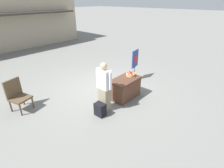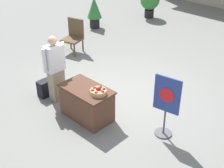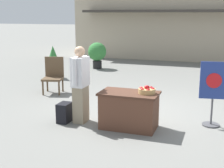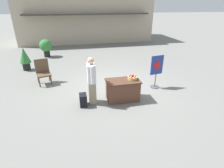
{
  "view_description": "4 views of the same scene",
  "coord_description": "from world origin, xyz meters",
  "px_view_note": "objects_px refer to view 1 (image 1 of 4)",
  "views": [
    {
      "loc": [
        -4.5,
        -4.47,
        3.33
      ],
      "look_at": [
        -0.37,
        -0.8,
        0.61
      ],
      "focal_mm": 28.0,
      "sensor_mm": 36.0,
      "label": 1
    },
    {
      "loc": [
        4.37,
        -4.78,
        4.19
      ],
      "look_at": [
        0.24,
        -0.46,
        0.67
      ],
      "focal_mm": 50.0,
      "sensor_mm": 36.0,
      "label": 2
    },
    {
      "loc": [
        1.71,
        -6.88,
        2.27
      ],
      "look_at": [
        -0.45,
        -0.68,
        0.8
      ],
      "focal_mm": 50.0,
      "sensor_mm": 36.0,
      "label": 3
    },
    {
      "loc": [
        -1.52,
        -6.37,
        3.17
      ],
      "look_at": [
        -0.32,
        -1.0,
        0.62
      ],
      "focal_mm": 28.0,
      "sensor_mm": 36.0,
      "label": 4
    }
  ],
  "objects_px": {
    "apple_basket": "(131,74)",
    "poster_board": "(135,64)",
    "patio_chair": "(17,94)",
    "display_table": "(125,88)",
    "person_visitor": "(104,87)",
    "backpack": "(100,109)"
  },
  "relations": [
    {
      "from": "apple_basket",
      "to": "person_visitor",
      "type": "bearing_deg",
      "value": -179.55
    },
    {
      "from": "display_table",
      "to": "person_visitor",
      "type": "distance_m",
      "value": 1.17
    },
    {
      "from": "poster_board",
      "to": "backpack",
      "type": "bearing_deg",
      "value": -84.1
    },
    {
      "from": "poster_board",
      "to": "display_table",
      "type": "bearing_deg",
      "value": -75.68
    },
    {
      "from": "display_table",
      "to": "person_visitor",
      "type": "xyz_separation_m",
      "value": [
        -1.08,
        0.01,
        0.45
      ]
    },
    {
      "from": "apple_basket",
      "to": "poster_board",
      "type": "xyz_separation_m",
      "value": [
        1.23,
        0.66,
        -0.09
      ]
    },
    {
      "from": "apple_basket",
      "to": "person_visitor",
      "type": "relative_size",
      "value": 0.21
    },
    {
      "from": "apple_basket",
      "to": "poster_board",
      "type": "bearing_deg",
      "value": 28.34
    },
    {
      "from": "apple_basket",
      "to": "patio_chair",
      "type": "distance_m",
      "value": 3.9
    },
    {
      "from": "person_visitor",
      "to": "poster_board",
      "type": "height_order",
      "value": "person_visitor"
    },
    {
      "from": "patio_chair",
      "to": "apple_basket",
      "type": "bearing_deg",
      "value": 42.18
    },
    {
      "from": "apple_basket",
      "to": "patio_chair",
      "type": "height_order",
      "value": "patio_chair"
    },
    {
      "from": "poster_board",
      "to": "patio_chair",
      "type": "bearing_deg",
      "value": -116.83
    },
    {
      "from": "person_visitor",
      "to": "backpack",
      "type": "distance_m",
      "value": 0.72
    },
    {
      "from": "patio_chair",
      "to": "poster_board",
      "type": "bearing_deg",
      "value": 57.15
    },
    {
      "from": "display_table",
      "to": "apple_basket",
      "type": "relative_size",
      "value": 3.51
    },
    {
      "from": "apple_basket",
      "to": "person_visitor",
      "type": "distance_m",
      "value": 1.43
    },
    {
      "from": "backpack",
      "to": "poster_board",
      "type": "relative_size",
      "value": 0.31
    },
    {
      "from": "poster_board",
      "to": "patio_chair",
      "type": "distance_m",
      "value": 4.74
    },
    {
      "from": "person_visitor",
      "to": "patio_chair",
      "type": "xyz_separation_m",
      "value": [
        -1.85,
        2.12,
        -0.27
      ]
    },
    {
      "from": "apple_basket",
      "to": "backpack",
      "type": "bearing_deg",
      "value": -175.5
    },
    {
      "from": "display_table",
      "to": "person_visitor",
      "type": "bearing_deg",
      "value": 179.42
    }
  ]
}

